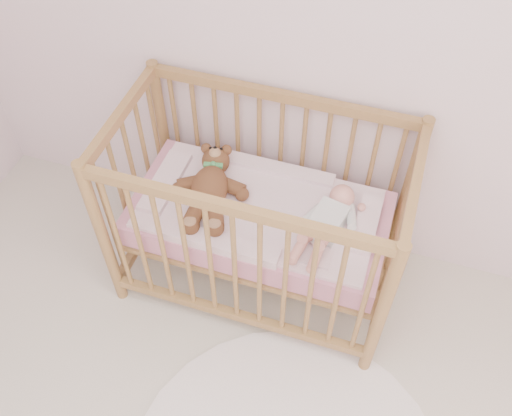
% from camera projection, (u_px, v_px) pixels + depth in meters
% --- Properties ---
extents(wall_back, '(4.00, 0.02, 2.70)m').
position_uv_depth(wall_back, '(353.00, 24.00, 2.27)').
color(wall_back, silver).
rests_on(wall_back, floor).
extents(crib, '(1.36, 0.76, 1.00)m').
position_uv_depth(crib, '(259.00, 216.00, 2.74)').
color(crib, '#A16D44').
rests_on(crib, floor).
extents(mattress, '(1.22, 0.62, 0.13)m').
position_uv_depth(mattress, '(259.00, 218.00, 2.75)').
color(mattress, pink).
rests_on(mattress, crib).
extents(blanket, '(1.10, 0.58, 0.06)m').
position_uv_depth(blanket, '(259.00, 208.00, 2.69)').
color(blanket, '#ECA2B5').
rests_on(blanket, mattress).
extents(baby, '(0.35, 0.56, 0.13)m').
position_uv_depth(baby, '(328.00, 218.00, 2.55)').
color(baby, silver).
rests_on(baby, blanket).
extents(teddy_bear, '(0.49, 0.61, 0.15)m').
position_uv_depth(teddy_bear, '(210.00, 188.00, 2.66)').
color(teddy_bear, brown).
rests_on(teddy_bear, blanket).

